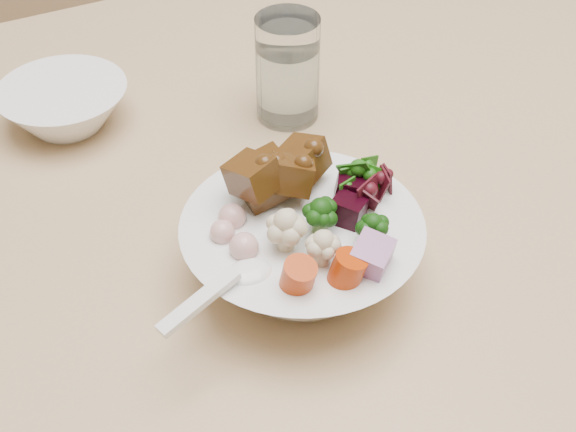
{
  "coord_description": "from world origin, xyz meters",
  "views": [
    {
      "loc": [
        -0.49,
        -0.57,
        1.25
      ],
      "look_at": [
        -0.29,
        -0.15,
        0.83
      ],
      "focal_mm": 50.0,
      "sensor_mm": 36.0,
      "label": 1
    }
  ],
  "objects": [
    {
      "name": "dining_table",
      "position": [
        -0.13,
        -0.06,
        0.69
      ],
      "size": [
        1.67,
        0.98,
        0.77
      ],
      "rotation": [
        0.0,
        0.0,
        0.04
      ],
      "color": "tan",
      "rests_on": "ground"
    },
    {
      "name": "chair_far",
      "position": [
        -0.28,
        0.64,
        0.44
      ],
      "size": [
        0.36,
        0.36,
        0.78
      ],
      "rotation": [
        0.0,
        0.0,
        0.0
      ],
      "color": "tan",
      "rests_on": "ground"
    },
    {
      "name": "food_bowl",
      "position": [
        -0.28,
        -0.15,
        0.8
      ],
      "size": [
        0.19,
        0.19,
        0.1
      ],
      "color": "white",
      "rests_on": "dining_table"
    },
    {
      "name": "soup_spoon",
      "position": [
        -0.35,
        -0.19,
        0.82
      ],
      "size": [
        0.1,
        0.05,
        0.02
      ],
      "rotation": [
        0.0,
        0.0,
        0.33
      ],
      "color": "white",
      "rests_on": "food_bowl"
    },
    {
      "name": "water_glass",
      "position": [
        -0.2,
        0.06,
        0.82
      ],
      "size": [
        0.06,
        0.06,
        0.11
      ],
      "color": "white",
      "rests_on": "dining_table"
    },
    {
      "name": "side_bowl",
      "position": [
        -0.41,
        0.14,
        0.79
      ],
      "size": [
        0.13,
        0.13,
        0.04
      ],
      "primitive_type": null,
      "color": "white",
      "rests_on": "dining_table"
    }
  ]
}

